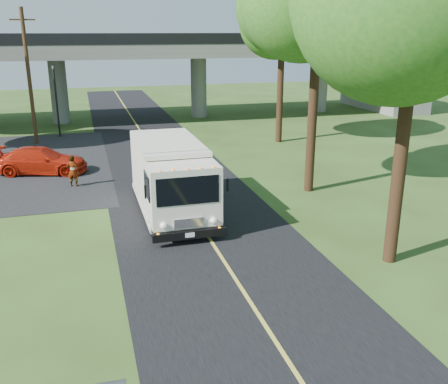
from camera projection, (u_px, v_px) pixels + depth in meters
name	position (u px, v px, depth m)	size (l,w,h in m)	color
ground	(246.00, 297.00, 14.81)	(120.00, 120.00, 0.00)	#314217
road	(181.00, 195.00, 23.96)	(7.00, 90.00, 0.02)	black
lane_line	(181.00, 194.00, 23.95)	(0.12, 90.00, 0.01)	gold
overpass	(130.00, 67.00, 42.69)	(54.00, 10.00, 7.30)	slate
traffic_signal	(56.00, 93.00, 36.06)	(0.18, 0.22, 5.20)	black
utility_pole	(29.00, 76.00, 33.41)	(1.60, 0.26, 9.00)	#472D19
tree_right_far	(287.00, 18.00, 32.78)	(5.77, 5.67, 10.99)	#382314
step_van	(171.00, 176.00, 21.10)	(2.73, 7.29, 3.06)	silver
red_sedan	(41.00, 161.00, 27.40)	(2.01, 4.95, 1.44)	#B91F0B
pedestrian	(73.00, 171.00, 25.00)	(0.59, 0.39, 1.62)	gray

